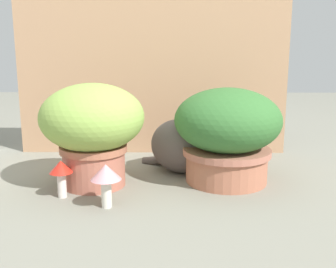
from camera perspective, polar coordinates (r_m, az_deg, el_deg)
The scene contains 7 objects.
ground_plane at distance 1.52m, azimuth -1.52°, elevation -7.53°, with size 6.00×6.00×0.00m, color gray.
cardboard_backdrop at distance 1.95m, azimuth -2.21°, elevation 10.22°, with size 1.26×0.03×0.89m, color tan.
grass_planter at distance 1.52m, azimuth -10.36°, elevation 0.95°, with size 0.38×0.38×0.38m.
leafy_planter at distance 1.56m, azimuth 8.19°, elevation 0.26°, with size 0.40×0.40×0.36m.
cat at distance 1.66m, azimuth 2.27°, elevation -1.36°, with size 0.34×0.29×0.32m.
mushroom_ornament_pink at distance 1.33m, azimuth -8.57°, elevation -5.70°, with size 0.10×0.10×0.14m.
mushroom_ornament_red at distance 1.45m, azimuth -14.52°, elevation -4.95°, with size 0.08×0.08×0.13m.
Camera 1 is at (0.06, -1.42, 0.52)m, focal length 44.20 mm.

